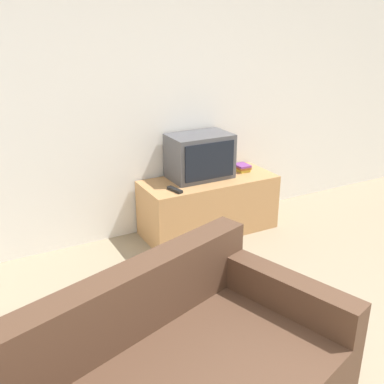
% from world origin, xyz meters
% --- Properties ---
extents(wall_back, '(9.00, 0.06, 2.60)m').
position_xyz_m(wall_back, '(0.00, 3.03, 1.30)').
color(wall_back, white).
rests_on(wall_back, ground_plane).
extents(tv_stand, '(1.28, 0.53, 0.53)m').
position_xyz_m(tv_stand, '(0.48, 2.71, 0.27)').
color(tv_stand, tan).
rests_on(tv_stand, ground_plane).
extents(television, '(0.58, 0.38, 0.41)m').
position_xyz_m(television, '(0.43, 2.79, 0.74)').
color(television, '#4C4C51').
rests_on(television, tv_stand).
extents(book_stack, '(0.14, 0.19, 0.07)m').
position_xyz_m(book_stack, '(0.89, 2.77, 0.57)').
color(book_stack, gold).
rests_on(book_stack, tv_stand).
extents(remote_on_stand, '(0.08, 0.18, 0.02)m').
position_xyz_m(remote_on_stand, '(0.06, 2.57, 0.54)').
color(remote_on_stand, black).
rests_on(remote_on_stand, tv_stand).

